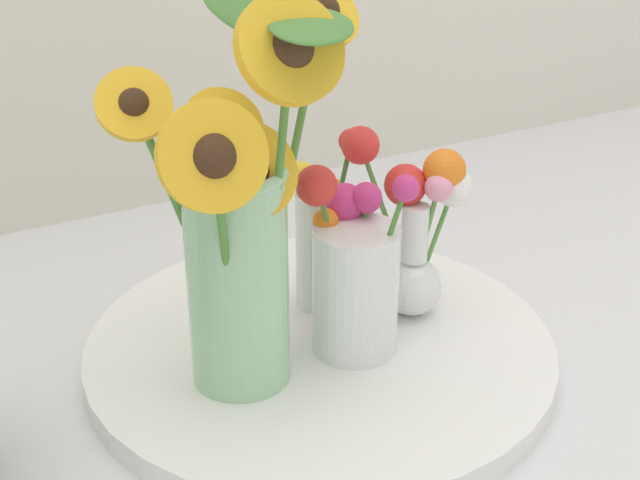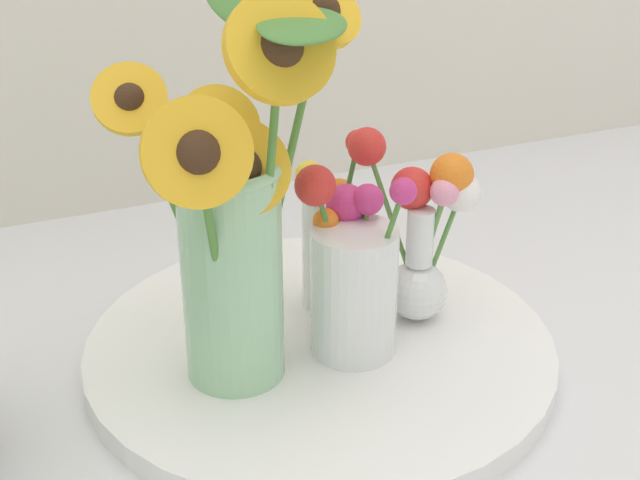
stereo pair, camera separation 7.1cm
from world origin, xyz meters
The scene contains 6 objects.
ground_plane centered at (0.00, 0.00, 0.00)m, with size 6.00×6.00×0.00m, color silver.
serving_tray centered at (-0.02, 0.11, 0.01)m, with size 0.47×0.47×0.02m.
mason_jar_sunflowers centered at (-0.11, 0.09, 0.18)m, with size 0.25×0.22×0.36m.
vase_small_center centered at (0.00, 0.09, 0.10)m, with size 0.09×0.10×0.19m.
vase_bulb_right centered at (0.09, 0.12, 0.12)m, with size 0.12×0.09×0.20m.
vase_small_back centered at (0.02, 0.18, 0.10)m, with size 0.07×0.06×0.20m.
Camera 2 is at (-0.32, -0.58, 0.50)m, focal length 50.00 mm.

